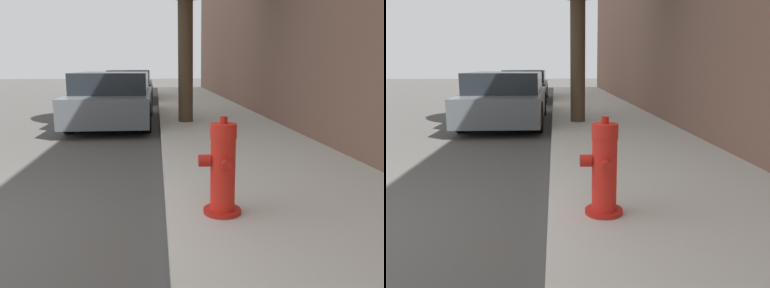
{
  "view_description": "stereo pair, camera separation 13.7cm",
  "coord_description": "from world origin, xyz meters",
  "views": [
    {
      "loc": [
        2.11,
        -2.65,
        1.4
      ],
      "look_at": [
        2.51,
        1.56,
        0.51
      ],
      "focal_mm": 35.0,
      "sensor_mm": 36.0,
      "label": 1
    },
    {
      "loc": [
        2.25,
        -2.66,
        1.4
      ],
      "look_at": [
        2.51,
        1.56,
        0.51
      ],
      "focal_mm": 35.0,
      "sensor_mm": 36.0,
      "label": 2
    }
  ],
  "objects": [
    {
      "name": "parked_car_near",
      "position": [
        1.08,
        6.69,
        0.62
      ],
      "size": [
        1.81,
        4.53,
        1.25
      ],
      "color": "#4C5156",
      "rests_on": "ground_plane"
    },
    {
      "name": "sidewalk_slab",
      "position": [
        3.48,
        0.0,
        0.08
      ],
      "size": [
        2.61,
        40.0,
        0.15
      ],
      "color": "#B7B2A8",
      "rests_on": "ground_plane"
    },
    {
      "name": "fire_hydrant",
      "position": [
        2.65,
        0.36,
        0.53
      ],
      "size": [
        0.37,
        0.38,
        0.84
      ],
      "color": "red",
      "rests_on": "sidewalk_slab"
    },
    {
      "name": "parked_car_mid",
      "position": [
        1.07,
        12.84,
        0.6
      ],
      "size": [
        1.74,
        4.35,
        1.23
      ],
      "color": "black",
      "rests_on": "ground_plane"
    }
  ]
}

